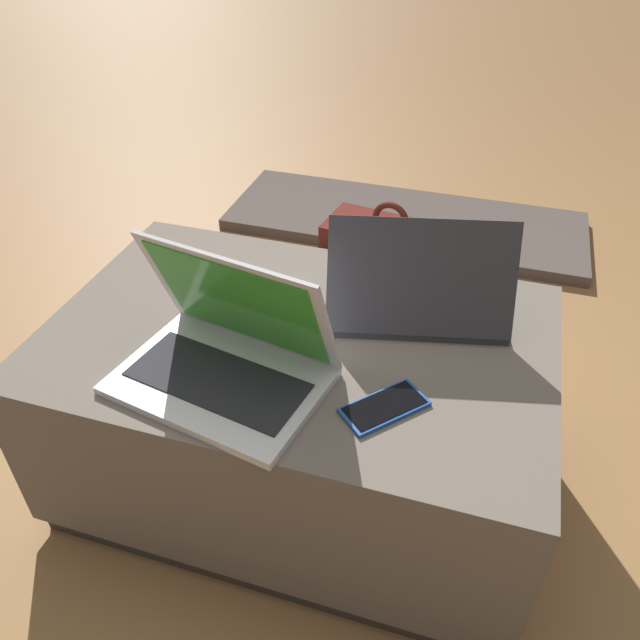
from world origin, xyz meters
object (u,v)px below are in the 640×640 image
at_px(laptop_far, 417,296).
at_px(backpack, 385,306).
at_px(cell_phone, 384,407).
at_px(laptop_near, 226,354).

distance_m(laptop_far, backpack, 0.41).
bearing_deg(cell_phone, backpack, 143.37).
distance_m(laptop_far, cell_phone, 0.29).
xyz_separation_m(laptop_near, backpack, (0.18, 0.59, -0.26)).
relative_size(laptop_near, laptop_far, 1.01).
relative_size(laptop_near, cell_phone, 2.55).
distance_m(laptop_near, cell_phone, 0.30).
bearing_deg(laptop_near, backpack, 83.59).
height_order(laptop_far, cell_phone, laptop_far).
height_order(laptop_far, backpack, laptop_far).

